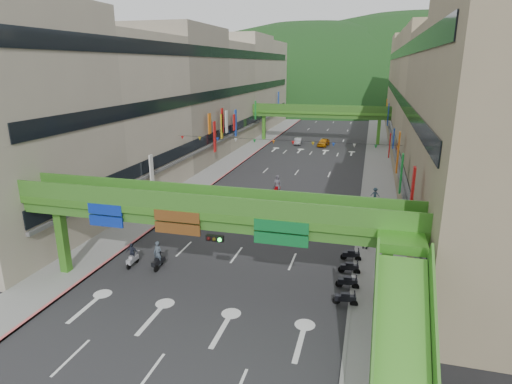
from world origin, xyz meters
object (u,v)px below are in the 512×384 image
(overpass_near, at_px, (217,224))
(car_yellow, at_px, (323,142))
(scooter_rider_mid, at_px, (302,213))
(car_silver, at_px, (298,141))
(pedestrian_red, at_px, (402,290))
(scooter_rider_near, at_px, (158,256))

(overpass_near, height_order, car_yellow, overpass_near)
(scooter_rider_mid, bearing_deg, car_silver, 100.14)
(overpass_near, height_order, pedestrian_red, overpass_near)
(overpass_near, distance_m, pedestrian_red, 12.34)
(car_silver, distance_m, pedestrian_red, 55.99)
(car_yellow, xyz_separation_m, pedestrian_red, (10.88, -53.12, 0.18))
(scooter_rider_near, distance_m, pedestrian_red, 17.06)
(overpass_near, bearing_deg, car_silver, 94.54)
(scooter_rider_mid, relative_size, car_silver, 0.55)
(car_silver, xyz_separation_m, car_yellow, (4.86, -0.61, 0.10))
(scooter_rider_near, bearing_deg, scooter_rider_mid, 54.33)
(car_yellow, bearing_deg, pedestrian_red, -70.91)
(car_yellow, bearing_deg, scooter_rider_near, -89.16)
(scooter_rider_mid, bearing_deg, scooter_rider_near, -125.67)
(scooter_rider_mid, xyz_separation_m, car_silver, (-7.38, 41.29, -0.44))
(scooter_rider_near, height_order, pedestrian_red, scooter_rider_near)
(overpass_near, height_order, scooter_rider_near, overpass_near)
(scooter_rider_near, xyz_separation_m, car_silver, (1.32, 53.41, -0.40))
(car_silver, relative_size, car_yellow, 0.89)
(overpass_near, height_order, car_silver, overpass_near)
(scooter_rider_mid, relative_size, car_yellow, 0.49)
(pedestrian_red, bearing_deg, car_silver, 77.79)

